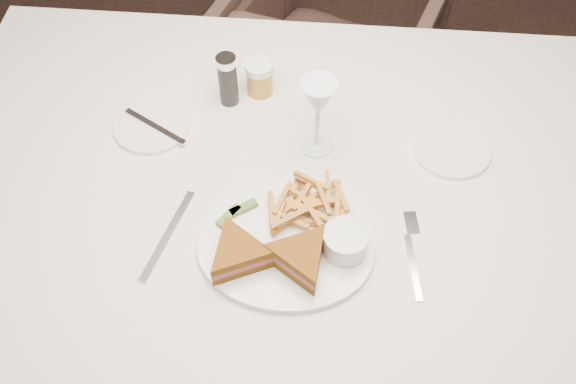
# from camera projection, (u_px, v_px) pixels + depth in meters

# --- Properties ---
(ground) EXTENTS (5.00, 5.00, 0.00)m
(ground) POSITION_uv_depth(u_px,v_px,m) (251.00, 368.00, 1.81)
(ground) COLOR black
(ground) RESTS_ON ground
(table) EXTENTS (1.59, 1.16, 0.75)m
(table) POSITION_uv_depth(u_px,v_px,m) (292.00, 278.00, 1.55)
(table) COLOR silver
(table) RESTS_ON ground
(chair_far) EXTENTS (0.72, 0.69, 0.64)m
(chair_far) POSITION_uv_depth(u_px,v_px,m) (331.00, 52.00, 2.10)
(chair_far) COLOR #48332C
(chair_far) RESTS_ON ground
(table_setting) EXTENTS (0.78, 0.56, 0.18)m
(table_setting) POSITION_uv_depth(u_px,v_px,m) (291.00, 197.00, 1.19)
(table_setting) COLOR white
(table_setting) RESTS_ON table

